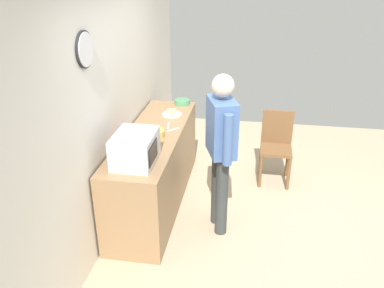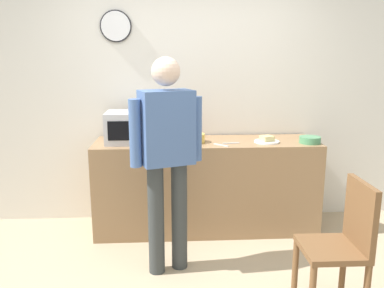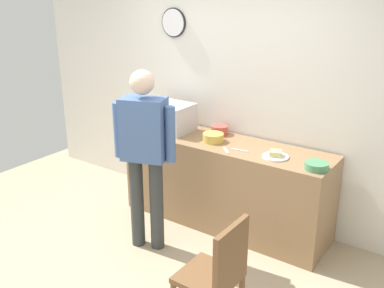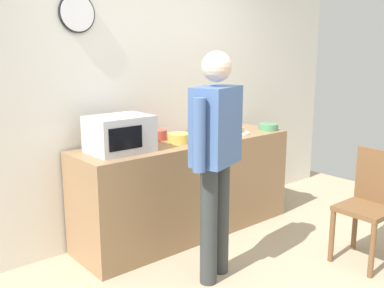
{
  "view_description": "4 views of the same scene",
  "coord_description": "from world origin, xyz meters",
  "px_view_note": "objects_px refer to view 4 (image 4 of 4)",
  "views": [
    {
      "loc": [
        -3.82,
        0.12,
        2.74
      ],
      "look_at": [
        0.07,
        0.76,
        0.87
      ],
      "focal_mm": 37.27,
      "sensor_mm": 36.0,
      "label": 1
    },
    {
      "loc": [
        -0.17,
        -2.6,
        1.74
      ],
      "look_at": [
        0.03,
        0.82,
        0.98
      ],
      "focal_mm": 37.02,
      "sensor_mm": 36.0,
      "label": 2
    },
    {
      "loc": [
        2.33,
        -2.44,
        2.43
      ],
      "look_at": [
        0.0,
        0.9,
        0.96
      ],
      "focal_mm": 41.41,
      "sensor_mm": 36.0,
      "label": 3
    },
    {
      "loc": [
        -2.37,
        -1.89,
        1.75
      ],
      "look_at": [
        -0.06,
        0.83,
        0.98
      ],
      "focal_mm": 41.16,
      "sensor_mm": 36.0,
      "label": 4
    }
  ],
  "objects_px": {
    "microwave": "(120,134)",
    "person_standing": "(216,150)",
    "salad_bowl": "(179,138)",
    "spoon_utensil": "(213,138)",
    "fork_utensil": "(211,141)",
    "sandwich_plate": "(237,132)",
    "cereal_bowl": "(268,127)",
    "mixing_bowl": "(157,135)",
    "wooden_chair": "(371,201)"
  },
  "relations": [
    {
      "from": "person_standing",
      "to": "wooden_chair",
      "type": "distance_m",
      "value": 1.42
    },
    {
      "from": "sandwich_plate",
      "to": "salad_bowl",
      "type": "relative_size",
      "value": 1.15
    },
    {
      "from": "wooden_chair",
      "to": "salad_bowl",
      "type": "bearing_deg",
      "value": 123.6
    },
    {
      "from": "microwave",
      "to": "salad_bowl",
      "type": "relative_size",
      "value": 2.35
    },
    {
      "from": "salad_bowl",
      "to": "cereal_bowl",
      "type": "xyz_separation_m",
      "value": [
        1.12,
        -0.1,
        -0.01
      ]
    },
    {
      "from": "wooden_chair",
      "to": "sandwich_plate",
      "type": "bearing_deg",
      "value": 98.8
    },
    {
      "from": "person_standing",
      "to": "wooden_chair",
      "type": "relative_size",
      "value": 1.85
    },
    {
      "from": "person_standing",
      "to": "fork_utensil",
      "type": "bearing_deg",
      "value": 49.9
    },
    {
      "from": "microwave",
      "to": "sandwich_plate",
      "type": "relative_size",
      "value": 2.05
    },
    {
      "from": "person_standing",
      "to": "cereal_bowl",
      "type": "bearing_deg",
      "value": 25.51
    },
    {
      "from": "microwave",
      "to": "spoon_utensil",
      "type": "distance_m",
      "value": 0.97
    },
    {
      "from": "fork_utensil",
      "to": "person_standing",
      "type": "height_order",
      "value": "person_standing"
    },
    {
      "from": "fork_utensil",
      "to": "salad_bowl",
      "type": "bearing_deg",
      "value": 147.73
    },
    {
      "from": "microwave",
      "to": "person_standing",
      "type": "bearing_deg",
      "value": -66.96
    },
    {
      "from": "salad_bowl",
      "to": "spoon_utensil",
      "type": "relative_size",
      "value": 1.25
    },
    {
      "from": "sandwich_plate",
      "to": "cereal_bowl",
      "type": "bearing_deg",
      "value": -7.91
    },
    {
      "from": "person_standing",
      "to": "mixing_bowl",
      "type": "bearing_deg",
      "value": 79.26
    },
    {
      "from": "sandwich_plate",
      "to": "person_standing",
      "type": "height_order",
      "value": "person_standing"
    },
    {
      "from": "salad_bowl",
      "to": "mixing_bowl",
      "type": "relative_size",
      "value": 1.19
    },
    {
      "from": "fork_utensil",
      "to": "spoon_utensil",
      "type": "height_order",
      "value": "same"
    },
    {
      "from": "sandwich_plate",
      "to": "person_standing",
      "type": "distance_m",
      "value": 1.21
    },
    {
      "from": "mixing_bowl",
      "to": "spoon_utensil",
      "type": "height_order",
      "value": "mixing_bowl"
    },
    {
      "from": "salad_bowl",
      "to": "fork_utensil",
      "type": "xyz_separation_m",
      "value": [
        0.25,
        -0.16,
        -0.04
      ]
    },
    {
      "from": "microwave",
      "to": "salad_bowl",
      "type": "xyz_separation_m",
      "value": [
        0.6,
        -0.04,
        -0.11
      ]
    },
    {
      "from": "cereal_bowl",
      "to": "fork_utensil",
      "type": "height_order",
      "value": "cereal_bowl"
    },
    {
      "from": "salad_bowl",
      "to": "cereal_bowl",
      "type": "bearing_deg",
      "value": -5.1
    },
    {
      "from": "fork_utensil",
      "to": "microwave",
      "type": "bearing_deg",
      "value": 167.22
    },
    {
      "from": "salad_bowl",
      "to": "sandwich_plate",
      "type": "bearing_deg",
      "value": -3.46
    },
    {
      "from": "microwave",
      "to": "sandwich_plate",
      "type": "xyz_separation_m",
      "value": [
        1.31,
        -0.08,
        -0.13
      ]
    },
    {
      "from": "cereal_bowl",
      "to": "person_standing",
      "type": "xyz_separation_m",
      "value": [
        -1.38,
        -0.66,
        0.07
      ]
    },
    {
      "from": "microwave",
      "to": "cereal_bowl",
      "type": "relative_size",
      "value": 2.43
    },
    {
      "from": "salad_bowl",
      "to": "wooden_chair",
      "type": "bearing_deg",
      "value": -56.4
    },
    {
      "from": "microwave",
      "to": "cereal_bowl",
      "type": "bearing_deg",
      "value": -4.51
    },
    {
      "from": "cereal_bowl",
      "to": "mixing_bowl",
      "type": "xyz_separation_m",
      "value": [
        -1.19,
        0.34,
        0.01
      ]
    },
    {
      "from": "cereal_bowl",
      "to": "person_standing",
      "type": "distance_m",
      "value": 1.53
    },
    {
      "from": "person_standing",
      "to": "wooden_chair",
      "type": "height_order",
      "value": "person_standing"
    },
    {
      "from": "microwave",
      "to": "sandwich_plate",
      "type": "bearing_deg",
      "value": -3.44
    },
    {
      "from": "spoon_utensil",
      "to": "fork_utensil",
      "type": "bearing_deg",
      "value": -142.92
    },
    {
      "from": "sandwich_plate",
      "to": "fork_utensil",
      "type": "xyz_separation_m",
      "value": [
        -0.46,
        -0.11,
        -0.02
      ]
    },
    {
      "from": "mixing_bowl",
      "to": "spoon_utensil",
      "type": "xyz_separation_m",
      "value": [
        0.42,
        -0.32,
        -0.04
      ]
    },
    {
      "from": "microwave",
      "to": "mixing_bowl",
      "type": "relative_size",
      "value": 2.79
    },
    {
      "from": "sandwich_plate",
      "to": "wooden_chair",
      "type": "bearing_deg",
      "value": -81.2
    },
    {
      "from": "salad_bowl",
      "to": "fork_utensil",
      "type": "bearing_deg",
      "value": -32.27
    },
    {
      "from": "microwave",
      "to": "sandwich_plate",
      "type": "height_order",
      "value": "microwave"
    },
    {
      "from": "sandwich_plate",
      "to": "mixing_bowl",
      "type": "relative_size",
      "value": 1.36
    },
    {
      "from": "salad_bowl",
      "to": "person_standing",
      "type": "xyz_separation_m",
      "value": [
        -0.26,
        -0.76,
        0.06
      ]
    },
    {
      "from": "microwave",
      "to": "person_standing",
      "type": "relative_size",
      "value": 0.29
    },
    {
      "from": "salad_bowl",
      "to": "mixing_bowl",
      "type": "xyz_separation_m",
      "value": [
        -0.07,
        0.24,
        0.0
      ]
    },
    {
      "from": "cereal_bowl",
      "to": "spoon_utensil",
      "type": "height_order",
      "value": "cereal_bowl"
    },
    {
      "from": "cereal_bowl",
      "to": "spoon_utensil",
      "type": "bearing_deg",
      "value": 178.17
    }
  ]
}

